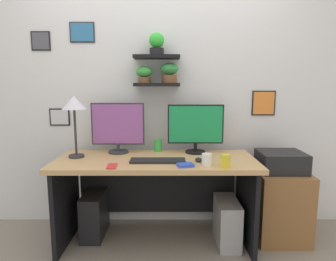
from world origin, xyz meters
TOP-DOWN VIEW (x-y plane):
  - ground_plane at (0.00, 0.00)m, footprint 8.00×8.00m
  - back_wall_assembly at (-0.00, 0.44)m, footprint 4.40×0.24m
  - desk at (0.00, 0.06)m, footprint 1.67×0.68m
  - monitor_left at (-0.35, 0.22)m, footprint 0.47×0.18m
  - monitor_right at (0.35, 0.22)m, footprint 0.50×0.18m
  - keyboard at (0.02, -0.11)m, footprint 0.44×0.14m
  - computer_mouse at (0.35, -0.10)m, footprint 0.06×0.09m
  - desk_lamp at (-0.68, 0.05)m, footprint 0.20×0.20m
  - cell_phone at (-0.32, -0.25)m, footprint 0.08×0.14m
  - coffee_mug at (0.40, -0.20)m, footprint 0.08×0.08m
  - pen_cup at (0.53, -0.27)m, footprint 0.07×0.07m
  - scissors_tray at (0.23, -0.24)m, footprint 0.14×0.11m
  - water_cup at (0.01, 0.27)m, footprint 0.07×0.07m
  - drawer_cabinet at (1.09, 0.10)m, footprint 0.44×0.50m
  - printer at (1.09, 0.10)m, footprint 0.38×0.34m
  - computer_tower_left at (-0.56, 0.12)m, footprint 0.18×0.40m
  - computer_tower_right at (0.61, -0.02)m, footprint 0.18×0.40m

SIDE VIEW (x-z plane):
  - ground_plane at x=0.00m, z-range 0.00..0.00m
  - computer_tower_right at x=0.61m, z-range 0.00..0.39m
  - computer_tower_left at x=-0.56m, z-range 0.00..0.40m
  - drawer_cabinet at x=1.09m, z-range 0.00..0.61m
  - desk at x=0.00m, z-range 0.17..0.92m
  - printer at x=1.09m, z-range 0.61..0.78m
  - cell_phone at x=-0.32m, z-range 0.75..0.76m
  - keyboard at x=0.02m, z-range 0.75..0.77m
  - scissors_tray at x=0.23m, z-range 0.75..0.77m
  - computer_mouse at x=0.35m, z-range 0.75..0.78m
  - coffee_mug at x=0.40m, z-range 0.75..0.84m
  - pen_cup at x=0.53m, z-range 0.75..0.85m
  - water_cup at x=0.01m, z-range 0.75..0.86m
  - monitor_right at x=0.35m, z-range 0.77..1.20m
  - monitor_left at x=-0.35m, z-range 0.76..1.21m
  - desk_lamp at x=-0.68m, z-range 0.92..1.44m
  - back_wall_assembly at x=0.00m, z-range 0.01..2.71m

